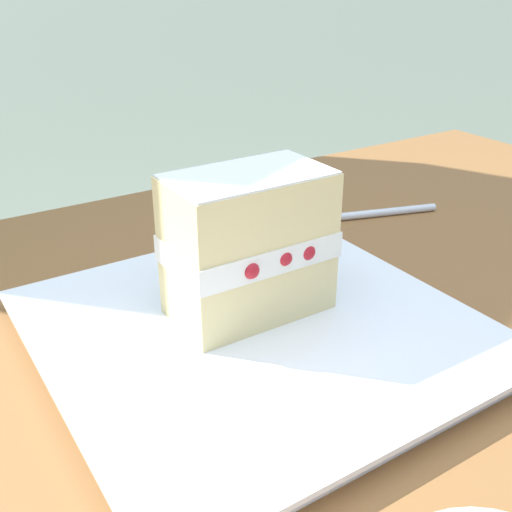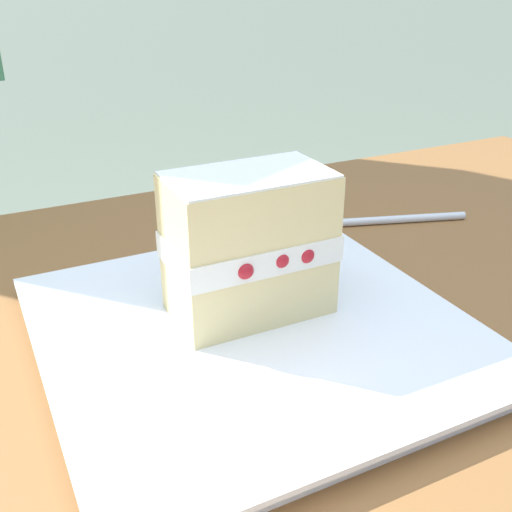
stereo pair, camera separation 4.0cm
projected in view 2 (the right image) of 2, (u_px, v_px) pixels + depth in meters
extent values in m
cylinder|color=brown|center=(465.00, 372.00, 1.03)|extent=(0.07, 0.07, 0.69)
cube|color=white|center=(256.00, 334.00, 0.43)|extent=(0.27, 0.27, 0.01)
cube|color=white|center=(256.00, 325.00, 0.43)|extent=(0.28, 0.28, 0.00)
cube|color=#EAD18C|center=(252.00, 283.00, 0.43)|extent=(0.11, 0.06, 0.04)
cube|color=white|center=(252.00, 245.00, 0.42)|extent=(0.11, 0.07, 0.02)
sphere|color=#B21923|center=(247.00, 270.00, 0.39)|extent=(0.01, 0.01, 0.01)
sphere|color=#B21923|center=(308.00, 254.00, 0.41)|extent=(0.01, 0.01, 0.01)
sphere|color=#B21923|center=(246.00, 233.00, 0.45)|extent=(0.02, 0.02, 0.02)
sphere|color=#B21923|center=(284.00, 259.00, 0.40)|extent=(0.01, 0.01, 0.01)
cube|color=#EAD18C|center=(251.00, 205.00, 0.41)|extent=(0.11, 0.06, 0.04)
cube|color=white|center=(251.00, 174.00, 0.40)|extent=(0.11, 0.06, 0.00)
cylinder|color=silver|center=(401.00, 219.00, 0.63)|extent=(0.14, 0.05, 0.01)
cube|color=silver|center=(320.00, 224.00, 0.61)|extent=(0.04, 0.03, 0.01)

